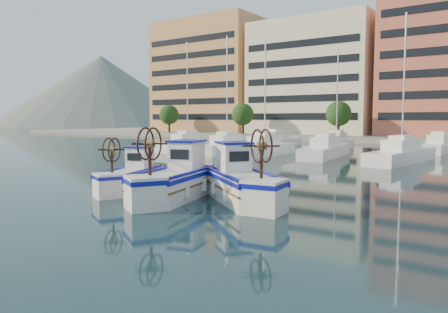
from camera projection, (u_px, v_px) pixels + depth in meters
ground at (194, 203)px, 17.74m from camera, size 300.00×300.00×0.00m
hill_west at (102, 126)px, 187.63m from camera, size 180.00×180.00×60.00m
yacht_marina at (347, 148)px, 42.53m from camera, size 38.20×22.58×11.50m
fishing_boat_a at (131, 175)px, 21.02m from camera, size 2.99×4.35×2.62m
fishing_boat_b at (175, 178)px, 18.86m from camera, size 3.20×5.16×3.13m
fishing_boat_c at (242, 181)px, 18.12m from camera, size 4.94×4.49×3.08m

